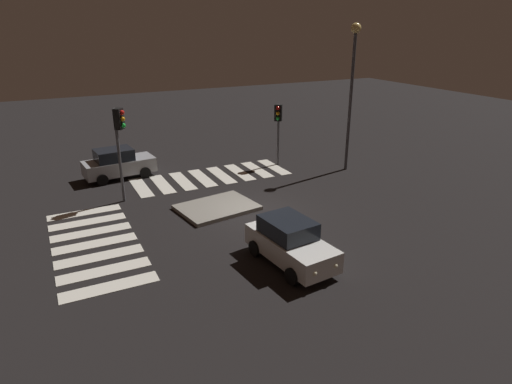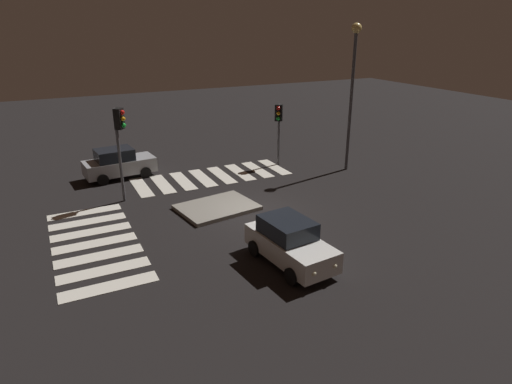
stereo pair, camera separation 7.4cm
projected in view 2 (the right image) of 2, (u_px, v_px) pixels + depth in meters
name	position (u px, v px, depth m)	size (l,w,h in m)	color
ground_plane	(256.00, 212.00, 20.60)	(80.00, 80.00, 0.00)	black
traffic_island	(217.00, 207.00, 20.90)	(3.81, 3.09, 0.18)	gray
car_white	(290.00, 242.00, 16.01)	(2.10, 3.93, 1.66)	silver
car_silver	(119.00, 163.00, 24.94)	(4.00, 2.12, 1.69)	#9EA0A5
traffic_light_east	(120.00, 132.00, 20.65)	(0.53, 0.54, 4.56)	#47474C
traffic_light_south	(279.00, 120.00, 26.39)	(0.54, 0.53, 3.72)	#47474C
street_lamp	(353.00, 74.00, 24.66)	(0.56, 0.56, 8.22)	#47474C
crosswalk_near	(212.00, 176.00, 25.35)	(8.75, 3.20, 0.02)	silver
crosswalk_side	(95.00, 244.00, 17.66)	(3.20, 7.60, 0.02)	silver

